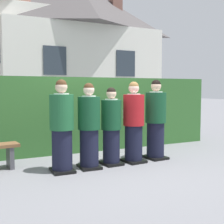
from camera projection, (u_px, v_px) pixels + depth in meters
name	position (u px, v px, depth m)	size (l,w,h in m)	color
ground_plane	(112.00, 165.00, 6.05)	(60.00, 60.00, 0.00)	slate
student_front_row_0	(62.00, 128.00, 5.47)	(0.44, 0.53, 1.67)	black
student_front_row_1	(89.00, 128.00, 5.73)	(0.42, 0.48, 1.62)	black
student_front_row_2	(111.00, 128.00, 6.01)	(0.40, 0.50, 1.53)	black
student_in_red_blazer	(134.00, 124.00, 6.21)	(0.43, 0.54, 1.65)	black
student_front_row_4	(156.00, 121.00, 6.52)	(0.44, 0.51, 1.70)	black
hedge	(82.00, 114.00, 7.45)	(7.00, 0.70, 1.77)	#33662D
school_building_main	(78.00, 51.00, 13.74)	(7.31, 3.42, 6.22)	silver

